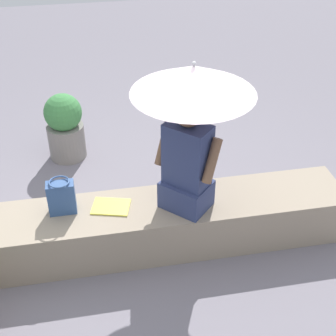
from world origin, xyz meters
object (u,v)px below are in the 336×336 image
at_px(person_seated, 187,163).
at_px(magazine, 111,207).
at_px(handbag_black, 61,197).
at_px(planter_far, 65,126).
at_px(parasol, 193,80).

xyz_separation_m(person_seated, magazine, (-0.57, 0.08, -0.38)).
height_order(handbag_black, planter_far, planter_far).
relative_size(parasol, planter_far, 1.65).
bearing_deg(person_seated, parasol, 50.53).
bearing_deg(person_seated, magazine, 172.13).
relative_size(person_seated, planter_far, 1.30).
bearing_deg(magazine, handbag_black, -167.38).
height_order(parasol, handbag_black, parasol).
bearing_deg(handbag_black, parasol, -3.00).
height_order(parasol, planter_far, parasol).
distance_m(person_seated, planter_far, 1.80).
bearing_deg(person_seated, handbag_black, 174.05).
xyz_separation_m(handbag_black, planter_far, (0.01, 1.39, -0.19)).
relative_size(parasol, handbag_black, 4.05).
xyz_separation_m(magazine, planter_far, (-0.34, 1.41, -0.06)).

